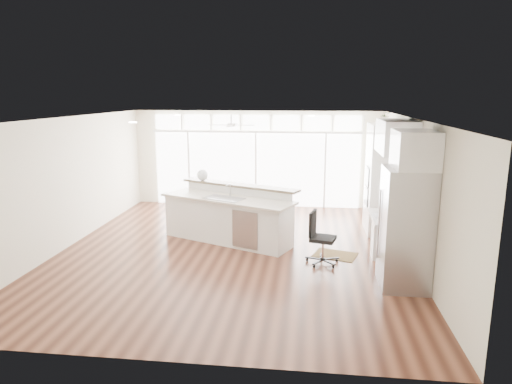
# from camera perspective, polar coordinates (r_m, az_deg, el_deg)

# --- Properties ---
(floor) EXTENTS (7.00, 8.00, 0.02)m
(floor) POSITION_cam_1_polar(r_m,az_deg,el_deg) (9.45, -2.87, -7.43)
(floor) COLOR #401E13
(floor) RESTS_ON ground
(ceiling) EXTENTS (7.00, 8.00, 0.02)m
(ceiling) POSITION_cam_1_polar(r_m,az_deg,el_deg) (8.92, -3.06, 9.20)
(ceiling) COLOR white
(ceiling) RESTS_ON wall_back
(wall_back) EXTENTS (7.00, 0.04, 2.70)m
(wall_back) POSITION_cam_1_polar(r_m,az_deg,el_deg) (12.99, 0.03, 4.17)
(wall_back) COLOR white
(wall_back) RESTS_ON floor
(wall_front) EXTENTS (7.00, 0.04, 2.70)m
(wall_front) POSITION_cam_1_polar(r_m,az_deg,el_deg) (5.33, -10.32, -7.90)
(wall_front) COLOR white
(wall_front) RESTS_ON floor
(wall_left) EXTENTS (0.04, 8.00, 2.70)m
(wall_left) POSITION_cam_1_polar(r_m,az_deg,el_deg) (10.27, -22.59, 1.08)
(wall_left) COLOR white
(wall_left) RESTS_ON floor
(wall_right) EXTENTS (0.04, 8.00, 2.70)m
(wall_right) POSITION_cam_1_polar(r_m,az_deg,el_deg) (9.17, 19.12, 0.11)
(wall_right) COLOR white
(wall_right) RESTS_ON floor
(glass_wall) EXTENTS (5.80, 0.06, 2.08)m
(glass_wall) POSITION_cam_1_polar(r_m,az_deg,el_deg) (12.98, -0.00, 2.82)
(glass_wall) COLOR white
(glass_wall) RESTS_ON wall_back
(transom_row) EXTENTS (5.90, 0.06, 0.40)m
(transom_row) POSITION_cam_1_polar(r_m,az_deg,el_deg) (12.83, -0.00, 8.70)
(transom_row) COLOR white
(transom_row) RESTS_ON wall_back
(desk_window) EXTENTS (0.04, 0.85, 0.85)m
(desk_window) POSITION_cam_1_polar(r_m,az_deg,el_deg) (9.42, 18.59, 1.69)
(desk_window) COLOR white
(desk_window) RESTS_ON wall_right
(ceiling_fan) EXTENTS (1.16, 1.16, 0.32)m
(ceiling_fan) POSITION_cam_1_polar(r_m,az_deg,el_deg) (11.77, -3.12, 8.85)
(ceiling_fan) COLOR white
(ceiling_fan) RESTS_ON ceiling
(recessed_lights) EXTENTS (3.40, 3.00, 0.02)m
(recessed_lights) POSITION_cam_1_polar(r_m,az_deg,el_deg) (9.12, -2.84, 9.14)
(recessed_lights) COLOR white
(recessed_lights) RESTS_ON ceiling
(oven_cabinet) EXTENTS (0.64, 1.20, 2.50)m
(oven_cabinet) POSITION_cam_1_polar(r_m,az_deg,el_deg) (10.87, 15.43, 1.62)
(oven_cabinet) COLOR white
(oven_cabinet) RESTS_ON floor
(desk_nook) EXTENTS (0.72, 1.30, 0.76)m
(desk_nook) POSITION_cam_1_polar(r_m,az_deg,el_deg) (9.63, 16.19, -5.11)
(desk_nook) COLOR white
(desk_nook) RESTS_ON floor
(upper_cabinets) EXTENTS (0.64, 1.30, 0.64)m
(upper_cabinets) POSITION_cam_1_polar(r_m,az_deg,el_deg) (9.26, 17.16, 6.62)
(upper_cabinets) COLOR white
(upper_cabinets) RESTS_ON wall_right
(refrigerator) EXTENTS (0.76, 0.90, 2.00)m
(refrigerator) POSITION_cam_1_polar(r_m,az_deg,el_deg) (7.89, 18.19, -4.34)
(refrigerator) COLOR #A2A1A6
(refrigerator) RESTS_ON floor
(fridge_cabinet) EXTENTS (0.64, 0.90, 0.60)m
(fridge_cabinet) POSITION_cam_1_polar(r_m,az_deg,el_deg) (7.65, 19.28, 5.04)
(fridge_cabinet) COLOR white
(fridge_cabinet) RESTS_ON wall_right
(framed_photos) EXTENTS (0.06, 0.22, 0.80)m
(framed_photos) POSITION_cam_1_polar(r_m,az_deg,el_deg) (10.04, 17.84, 1.49)
(framed_photos) COLOR black
(framed_photos) RESTS_ON wall_right
(kitchen_island) EXTENTS (3.21, 2.24, 1.19)m
(kitchen_island) POSITION_cam_1_polar(r_m,az_deg,el_deg) (9.91, -3.60, -2.83)
(kitchen_island) COLOR white
(kitchen_island) RESTS_ON floor
(rug) EXTENTS (0.96, 0.81, 0.01)m
(rug) POSITION_cam_1_polar(r_m,az_deg,el_deg) (9.34, 9.86, -7.75)
(rug) COLOR #3B2913
(rug) RESTS_ON floor
(office_chair) EXTENTS (0.62, 0.59, 0.99)m
(office_chair) POSITION_cam_1_polar(r_m,az_deg,el_deg) (8.72, 8.39, -5.74)
(office_chair) COLOR black
(office_chair) RESTS_ON floor
(fishbowl) EXTENTS (0.34, 0.34, 0.26)m
(fishbowl) POSITION_cam_1_polar(r_m,az_deg,el_deg) (10.62, -6.71, 2.14)
(fishbowl) COLOR silver
(fishbowl) RESTS_ON kitchen_island
(monitor) EXTENTS (0.13, 0.48, 0.40)m
(monitor) POSITION_cam_1_polar(r_m,az_deg,el_deg) (9.46, 15.92, -1.76)
(monitor) COLOR black
(monitor) RESTS_ON desk_nook
(keyboard) EXTENTS (0.13, 0.30, 0.01)m
(keyboard) POSITION_cam_1_polar(r_m,az_deg,el_deg) (9.48, 14.84, -2.86)
(keyboard) COLOR white
(keyboard) RESTS_ON desk_nook
(potted_plant) EXTENTS (0.25, 0.28, 0.21)m
(potted_plant) POSITION_cam_1_polar(r_m,az_deg,el_deg) (10.72, 15.85, 8.75)
(potted_plant) COLOR #336029
(potted_plant) RESTS_ON oven_cabinet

